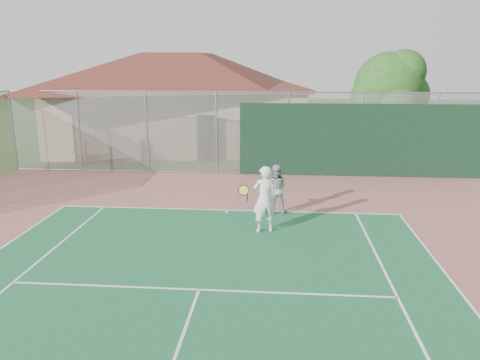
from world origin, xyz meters
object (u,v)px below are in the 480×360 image
at_px(bleachers, 112,148).
at_px(tree, 390,89).
at_px(player_grey_back, 275,189).
at_px(clubhouse, 180,91).
at_px(player_white_front, 264,200).

height_order(bleachers, tree, tree).
bearing_deg(player_grey_back, clubhouse, -67.38).
bearing_deg(player_white_front, tree, -134.20).
bearing_deg(bleachers, player_white_front, -70.25).
bearing_deg(tree, bleachers, -178.20).
bearing_deg(clubhouse, bleachers, -130.02).
bearing_deg(player_grey_back, player_white_front, 78.27).
relative_size(bleachers, player_grey_back, 2.17).
bearing_deg(player_white_front, clubhouse, -84.91).
relative_size(bleachers, player_white_front, 1.79).
relative_size(clubhouse, bleachers, 4.48).
height_order(clubhouse, bleachers, clubhouse).
relative_size(clubhouse, player_grey_back, 9.73).
height_order(tree, player_white_front, tree).
bearing_deg(tree, clubhouse, 161.06).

